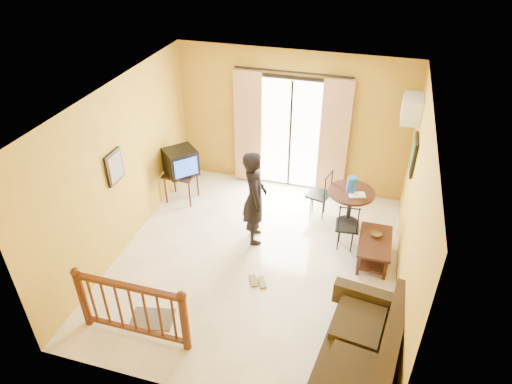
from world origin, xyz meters
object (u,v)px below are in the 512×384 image
(sofa, at_px, (363,357))
(standing_person, at_px, (255,198))
(coffee_table, at_px, (374,247))
(television, at_px, (181,162))
(dining_table, at_px, (351,198))

(sofa, distance_m, standing_person, 3.08)
(coffee_table, relative_size, sofa, 0.46)
(sofa, xyz_separation_m, standing_person, (-2.04, 2.25, 0.51))
(television, relative_size, coffee_table, 0.81)
(sofa, relative_size, standing_person, 1.18)
(dining_table, bearing_deg, coffee_table, -60.53)
(coffee_table, height_order, standing_person, standing_person)
(dining_table, height_order, sofa, sofa)
(television, xyz_separation_m, dining_table, (3.21, 0.11, -0.31))
(dining_table, distance_m, coffee_table, 1.07)
(television, distance_m, standing_person, 1.86)
(dining_table, xyz_separation_m, coffee_table, (0.51, -0.91, -0.27))
(television, height_order, sofa, television)
(coffee_table, xyz_separation_m, sofa, (0.01, -2.24, 0.06))
(television, bearing_deg, dining_table, -44.69)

